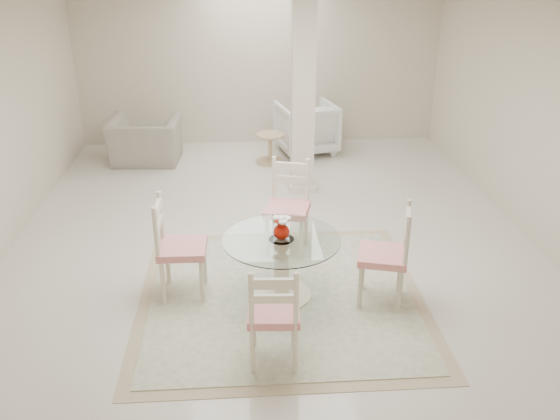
{
  "coord_description": "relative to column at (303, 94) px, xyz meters",
  "views": [
    {
      "loc": [
        -0.34,
        -6.41,
        3.19
      ],
      "look_at": [
        0.02,
        -1.29,
        0.85
      ],
      "focal_mm": 38.0,
      "sensor_mm": 36.0,
      "label": 1
    }
  ],
  "objects": [
    {
      "name": "red_vase",
      "position": [
        -0.48,
        -2.79,
        -0.59
      ],
      "size": [
        0.18,
        0.17,
        0.23
      ],
      "color": "#A91205",
      "rests_on": "dining_table"
    },
    {
      "name": "dining_chair_west",
      "position": [
        -1.5,
        -2.65,
        -0.76
      ],
      "size": [
        0.46,
        0.46,
        1.13
      ],
      "rotation": [
        0.0,
        0.0,
        1.55
      ],
      "color": "#F3E5C8",
      "rests_on": "ground"
    },
    {
      "name": "dining_chair_north",
      "position": [
        -0.33,
        -1.77,
        -0.75
      ],
      "size": [
        0.56,
        0.56,
        1.15
      ],
      "rotation": [
        0.0,
        0.0,
        -0.26
      ],
      "color": "beige",
      "rests_on": "ground"
    },
    {
      "name": "dining_table",
      "position": [
        -0.48,
        -2.79,
        -1.02
      ],
      "size": [
        1.12,
        1.12,
        0.64
      ],
      "rotation": [
        0.0,
        0.0,
        -0.14
      ],
      "color": "#F7F1CB",
      "rests_on": "ground"
    },
    {
      "name": "column",
      "position": [
        0.0,
        0.0,
        0.0
      ],
      "size": [
        0.3,
        0.3,
        2.7
      ],
      "primitive_type": "cube",
      "color": "beige",
      "rests_on": "ground"
    },
    {
      "name": "dining_chair_south",
      "position": [
        -0.62,
        -3.79,
        -0.8
      ],
      "size": [
        0.44,
        0.44,
        1.04
      ],
      "rotation": [
        0.0,
        0.0,
        3.09
      ],
      "color": "beige",
      "rests_on": "ground"
    },
    {
      "name": "side_table",
      "position": [
        -0.38,
        1.12,
        -1.14
      ],
      "size": [
        0.44,
        0.44,
        0.46
      ],
      "color": "#CEBA7F",
      "rests_on": "ground"
    },
    {
      "name": "dining_chair_east",
      "position": [
        0.53,
        -2.93,
        -0.77
      ],
      "size": [
        0.54,
        0.54,
        1.11
      ],
      "rotation": [
        0.0,
        0.0,
        -1.83
      ],
      "color": "beige",
      "rests_on": "ground"
    },
    {
      "name": "area_rug",
      "position": [
        -0.48,
        -2.79,
        -1.34
      ],
      "size": [
        2.77,
        2.77,
        0.02
      ],
      "color": "tan",
      "rests_on": "ground"
    },
    {
      "name": "room_shell",
      "position": [
        -0.5,
        -1.3,
        0.51
      ],
      "size": [
        6.02,
        7.02,
        2.71
      ],
      "color": "beige",
      "rests_on": "ground"
    },
    {
      "name": "ground",
      "position": [
        -0.5,
        -1.3,
        -1.35
      ],
      "size": [
        7.0,
        7.0,
        0.0
      ],
      "primitive_type": "plane",
      "color": "silver",
      "rests_on": "ground"
    },
    {
      "name": "recliner_taupe",
      "position": [
        -2.33,
        1.28,
        -1.0
      ],
      "size": [
        1.13,
        1.01,
        0.7
      ],
      "primitive_type": "imported",
      "rotation": [
        0.0,
        0.0,
        3.08
      ],
      "color": "gray",
      "rests_on": "ground"
    },
    {
      "name": "armchair_white",
      "position": [
        0.24,
        1.59,
        -0.94
      ],
      "size": [
        1.06,
        1.08,
        0.82
      ],
      "primitive_type": "imported",
      "rotation": [
        0.0,
        0.0,
        3.37
      ],
      "color": "white",
      "rests_on": "ground"
    }
  ]
}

